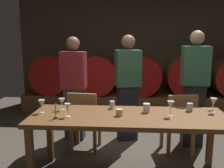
% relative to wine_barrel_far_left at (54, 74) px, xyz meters
% --- Properties ---
extents(back_wall, '(5.70, 0.24, 2.61)m').
position_rel_wine_barrel_far_left_xyz_m(back_wall, '(1.95, 0.55, 0.48)').
color(back_wall, '#473A2D').
rests_on(back_wall, ground).
extents(barrel_shelf, '(5.13, 0.90, 0.40)m').
position_rel_wine_barrel_far_left_xyz_m(barrel_shelf, '(1.95, -0.00, -0.62)').
color(barrel_shelf, brown).
rests_on(barrel_shelf, ground).
extents(wine_barrel_far_left, '(0.85, 0.87, 0.85)m').
position_rel_wine_barrel_far_left_xyz_m(wine_barrel_far_left, '(0.00, 0.00, 0.00)').
color(wine_barrel_far_left, brown).
rests_on(wine_barrel_far_left, barrel_shelf).
extents(wine_barrel_left, '(0.85, 0.87, 0.85)m').
position_rel_wine_barrel_far_left_xyz_m(wine_barrel_left, '(1.00, 0.00, 0.00)').
color(wine_barrel_left, '#513319').
rests_on(wine_barrel_left, barrel_shelf).
extents(wine_barrel_center, '(0.85, 0.87, 0.85)m').
position_rel_wine_barrel_far_left_xyz_m(wine_barrel_center, '(1.93, 0.00, 0.00)').
color(wine_barrel_center, '#513319').
rests_on(wine_barrel_center, barrel_shelf).
extents(wine_barrel_right, '(0.85, 0.87, 0.85)m').
position_rel_wine_barrel_far_left_xyz_m(wine_barrel_right, '(2.90, 0.00, 0.00)').
color(wine_barrel_right, brown).
rests_on(wine_barrel_right, barrel_shelf).
extents(dining_table, '(2.22, 0.78, 0.76)m').
position_rel_wine_barrel_far_left_xyz_m(dining_table, '(1.69, -2.76, -0.14)').
color(dining_table, brown).
rests_on(dining_table, ground).
extents(chair_left, '(0.43, 0.43, 0.88)m').
position_rel_wine_barrel_far_left_xyz_m(chair_left, '(1.06, -2.11, -0.34)').
color(chair_left, olive).
rests_on(chair_left, ground).
extents(chair_right, '(0.45, 0.45, 0.88)m').
position_rel_wine_barrel_far_left_xyz_m(chair_right, '(2.39, -2.12, -0.34)').
color(chair_right, olive).
rests_on(chair_right, ground).
extents(guest_left, '(0.39, 0.26, 1.64)m').
position_rel_wine_barrel_far_left_xyz_m(guest_left, '(0.82, -1.66, 0.02)').
color(guest_left, '#33384C').
rests_on(guest_left, ground).
extents(guest_center, '(0.43, 0.33, 1.67)m').
position_rel_wine_barrel_far_left_xyz_m(guest_center, '(1.67, -1.63, 0.03)').
color(guest_center, black).
rests_on(guest_center, ground).
extents(guest_right, '(0.38, 0.24, 1.72)m').
position_rel_wine_barrel_far_left_xyz_m(guest_right, '(2.65, -1.79, 0.06)').
color(guest_right, black).
rests_on(guest_right, ground).
extents(candle_center, '(0.05, 0.05, 0.18)m').
position_rel_wine_barrel_far_left_xyz_m(candle_center, '(0.90, -2.92, -0.02)').
color(candle_center, olive).
rests_on(candle_center, dining_table).
extents(wine_glass_far_left, '(0.08, 0.08, 0.15)m').
position_rel_wine_barrel_far_left_xyz_m(wine_glass_far_left, '(0.68, -2.72, 0.04)').
color(wine_glass_far_left, silver).
rests_on(wine_glass_far_left, dining_table).
extents(wine_glass_left, '(0.08, 0.08, 0.14)m').
position_rel_wine_barrel_far_left_xyz_m(wine_glass_left, '(0.88, -2.59, 0.04)').
color(wine_glass_left, silver).
rests_on(wine_glass_left, dining_table).
extents(wine_glass_center_left, '(0.07, 0.07, 0.15)m').
position_rel_wine_barrel_far_left_xyz_m(wine_glass_center_left, '(1.02, -2.85, 0.04)').
color(wine_glass_center_left, white).
rests_on(wine_glass_center_left, dining_table).
extents(wine_glass_center_right, '(0.08, 0.08, 0.17)m').
position_rel_wine_barrel_far_left_xyz_m(wine_glass_center_right, '(2.15, -2.76, 0.06)').
color(wine_glass_center_right, silver).
rests_on(wine_glass_center_right, dining_table).
extents(wine_glass_right, '(0.08, 0.08, 0.17)m').
position_rel_wine_barrel_far_left_xyz_m(wine_glass_right, '(2.68, -2.58, 0.06)').
color(wine_glass_right, silver).
rests_on(wine_glass_right, dining_table).
extents(wine_glass_far_right, '(0.06, 0.06, 0.14)m').
position_rel_wine_barrel_far_left_xyz_m(wine_glass_far_right, '(2.71, -2.45, 0.03)').
color(wine_glass_far_right, white).
rests_on(wine_glass_far_right, dining_table).
extents(cup_far_left, '(0.06, 0.06, 0.09)m').
position_rel_wine_barrel_far_left_xyz_m(cup_far_left, '(1.48, -2.49, -0.02)').
color(cup_far_left, white).
rests_on(cup_far_left, dining_table).
extents(cup_center_left, '(0.08, 0.08, 0.08)m').
position_rel_wine_barrel_far_left_xyz_m(cup_center_left, '(1.58, -2.78, -0.03)').
color(cup_center_left, beige).
rests_on(cup_center_left, dining_table).
extents(cup_center_right, '(0.08, 0.08, 0.10)m').
position_rel_wine_barrel_far_left_xyz_m(cup_center_right, '(1.90, -2.62, -0.01)').
color(cup_center_right, white).
rests_on(cup_center_right, dining_table).
extents(cup_far_right, '(0.07, 0.07, 0.10)m').
position_rel_wine_barrel_far_left_xyz_m(cup_far_right, '(2.42, -2.54, -0.02)').
color(cup_far_right, silver).
rests_on(cup_far_right, dining_table).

